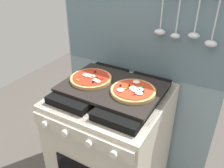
% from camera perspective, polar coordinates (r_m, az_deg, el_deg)
% --- Properties ---
extents(kitchen_backsplash, '(1.10, 0.09, 1.55)m').
position_cam_1_polar(kitchen_backsplash, '(1.61, 6.01, 0.83)').
color(kitchen_backsplash, '#7A939E').
rests_on(kitchen_backsplash, ground_plane).
extents(stove, '(0.60, 0.64, 0.90)m').
position_cam_1_polar(stove, '(1.57, -0.03, -15.23)').
color(stove, beige).
rests_on(stove, ground_plane).
extents(baking_tray, '(0.54, 0.38, 0.02)m').
position_cam_1_polar(baking_tray, '(1.29, 0.00, -0.69)').
color(baking_tray, black).
rests_on(baking_tray, stove).
extents(pizza_left, '(0.24, 0.24, 0.03)m').
position_cam_1_polar(pizza_left, '(1.34, -5.11, 1.38)').
color(pizza_left, tan).
rests_on(pizza_left, baking_tray).
extents(pizza_right, '(0.24, 0.24, 0.03)m').
position_cam_1_polar(pizza_right, '(1.23, 5.16, -1.59)').
color(pizza_right, tan).
rests_on(pizza_right, baking_tray).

